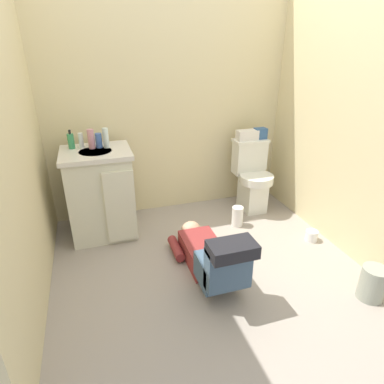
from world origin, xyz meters
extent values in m
cube|color=#9F9387|center=(0.00, 0.00, -0.02)|extent=(2.92, 3.14, 0.04)
cube|color=beige|center=(0.00, 1.11, 1.20)|extent=(2.58, 0.08, 2.40)
cube|color=beige|center=(-1.25, 0.00, 1.20)|extent=(0.08, 2.14, 2.40)
cube|color=beige|center=(1.25, 0.00, 1.20)|extent=(0.08, 2.14, 2.40)
cube|color=silver|center=(0.81, 0.73, 0.19)|extent=(0.22, 0.30, 0.38)
cylinder|color=silver|center=(0.81, 0.67, 0.38)|extent=(0.35, 0.35, 0.08)
cube|color=silver|center=(0.81, 0.86, 0.55)|extent=(0.34, 0.17, 0.34)
cube|color=silver|center=(0.81, 0.86, 0.73)|extent=(0.36, 0.19, 0.03)
cube|color=beige|center=(-0.76, 0.72, 0.39)|extent=(0.56, 0.48, 0.78)
cube|color=silver|center=(-0.76, 0.72, 0.80)|extent=(0.60, 0.52, 0.04)
cylinder|color=silver|center=(-0.76, 0.70, 0.79)|extent=(0.28, 0.28, 0.05)
cube|color=beige|center=(-0.61, 0.46, 0.37)|extent=(0.26, 0.03, 0.66)
cylinder|color=silver|center=(-0.76, 0.86, 0.87)|extent=(0.02, 0.02, 0.10)
cube|color=maroon|center=(-0.01, 0.00, 0.09)|extent=(0.29, 0.52, 0.17)
sphere|color=tan|center=(-0.01, 0.33, 0.10)|extent=(0.19, 0.19, 0.19)
cube|color=#435D75|center=(-0.01, -0.36, 0.18)|extent=(0.31, 0.28, 0.20)
cube|color=#435D75|center=(-0.01, -0.50, 0.30)|extent=(0.31, 0.12, 0.32)
cube|color=black|center=(-0.01, -0.55, 0.47)|extent=(0.31, 0.19, 0.09)
cylinder|color=maroon|center=(-0.20, 0.16, 0.06)|extent=(0.08, 0.30, 0.08)
cube|color=silver|center=(0.77, 0.86, 0.80)|extent=(0.22, 0.11, 0.10)
cube|color=#33598C|center=(0.92, 0.86, 0.81)|extent=(0.12, 0.09, 0.11)
cylinder|color=#389258|center=(-0.95, 0.84, 0.89)|extent=(0.06, 0.06, 0.13)
cylinder|color=black|center=(-0.95, 0.84, 0.97)|extent=(0.02, 0.02, 0.04)
cylinder|color=white|center=(-0.86, 0.83, 0.89)|extent=(0.04, 0.04, 0.13)
cylinder|color=pink|center=(-0.78, 0.79, 0.90)|extent=(0.06, 0.06, 0.17)
cylinder|color=#456BB8|center=(-0.71, 0.80, 0.88)|extent=(0.06, 0.06, 0.13)
cylinder|color=silver|center=(-0.65, 0.78, 0.91)|extent=(0.05, 0.05, 0.18)
cylinder|color=#979C8B|center=(0.99, -0.77, 0.13)|extent=(0.18, 0.18, 0.25)
cylinder|color=white|center=(0.51, 0.45, 0.10)|extent=(0.11, 0.11, 0.20)
cylinder|color=white|center=(1.05, -0.01, 0.05)|extent=(0.11, 0.11, 0.10)
camera|label=1|loc=(-0.78, -2.13, 1.68)|focal=30.66mm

